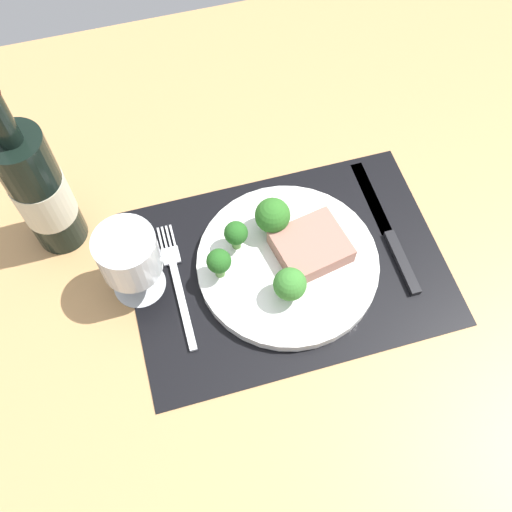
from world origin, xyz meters
TOP-DOWN VIEW (x-y plane):
  - ground_plane at (0.00, 0.00)cm, footprint 140.00×110.00cm
  - placemat at (0.00, 0.00)cm, footprint 42.80×30.07cm
  - plate at (0.00, 0.00)cm, footprint 24.83×24.83cm
  - steak at (3.34, 0.53)cm, footprint 10.59×9.71cm
  - broccoli_back_left at (-6.09, 4.15)cm, footprint 3.24×3.24cm
  - broccoli_center at (-1.44, -4.95)cm, footprint 4.32×4.32cm
  - broccoli_near_fork at (-9.30, 0.57)cm, footprint 3.28×3.28cm
  - broccoli_near_steak at (-0.65, 5.42)cm, footprint 4.85×4.85cm
  - fork at (-15.13, 1.42)cm, footprint 2.40×19.20cm
  - knife at (15.34, 0.53)cm, footprint 1.80×23.00cm
  - wine_bottle at (-29.14, 13.88)cm, footprint 7.09×7.09cm
  - wine_glass at (-20.09, 2.87)cm, footprint 7.81×7.81cm

SIDE VIEW (x-z plane):
  - ground_plane at x=0.00cm, z-range -3.00..0.00cm
  - placemat at x=0.00cm, z-range 0.00..0.30cm
  - fork at x=-15.13cm, z-range 0.30..0.80cm
  - knife at x=15.34cm, z-range 0.20..1.00cm
  - plate at x=0.00cm, z-range 0.30..1.90cm
  - steak at x=3.34cm, z-range 1.90..4.59cm
  - broccoli_back_left at x=-6.09cm, z-range 2.57..7.56cm
  - broccoli_center at x=-1.44cm, z-range 2.36..7.80cm
  - broccoli_near_fork at x=-9.30cm, z-range 2.61..7.79cm
  - broccoli_near_steak at x=-0.65cm, z-range 2.33..8.22cm
  - wine_glass at x=-20.09cm, z-range 1.92..13.79cm
  - wine_bottle at x=-29.14cm, z-range -3.86..25.09cm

